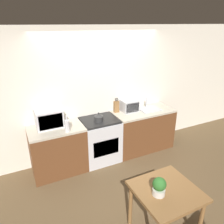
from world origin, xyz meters
TOP-DOWN VIEW (x-y plane):
  - ground_plane at (0.00, 0.00)m, footprint 16.00×16.00m
  - wall_back at (0.00, 1.21)m, footprint 10.00×0.06m
  - counter_left_run at (-1.02, 0.87)m, footprint 0.97×0.62m
  - counter_right_run at (0.84, 0.87)m, footprint 1.31×0.62m
  - stove_range at (-0.17, 0.87)m, footprint 0.72×0.62m
  - kettle at (-0.21, 0.82)m, footprint 0.18×0.18m
  - microwave at (-1.09, 0.98)m, footprint 0.46×0.37m
  - bottle at (-0.86, 0.66)m, footprint 0.09×0.09m
  - knife_block at (0.29, 1.06)m, footprint 0.10×0.07m
  - toaster_oven at (0.56, 1.00)m, footprint 0.33×0.32m
  - sink_basin at (1.00, 0.88)m, footprint 0.44×0.34m
  - dining_table at (-0.15, -1.12)m, footprint 0.74×0.73m
  - potted_plant at (-0.28, -1.14)m, footprint 0.16×0.16m

SIDE VIEW (x-z plane):
  - ground_plane at x=0.00m, z-range 0.00..0.00m
  - stove_range at x=-0.17m, z-range 0.00..0.90m
  - counter_right_run at x=0.84m, z-range 0.00..0.90m
  - counter_left_run at x=-1.02m, z-range 0.00..0.90m
  - dining_table at x=-0.15m, z-range 0.27..1.05m
  - potted_plant at x=-0.28m, z-range 0.78..1.01m
  - sink_basin at x=1.00m, z-range 0.80..1.04m
  - kettle at x=-0.21m, z-range 0.89..1.06m
  - bottle at x=-0.86m, z-range 0.87..1.16m
  - toaster_oven at x=0.56m, z-range 0.90..1.15m
  - knife_block at x=0.29m, z-range 0.87..1.18m
  - microwave at x=-1.09m, z-range 0.90..1.23m
  - wall_back at x=0.00m, z-range 0.00..2.60m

